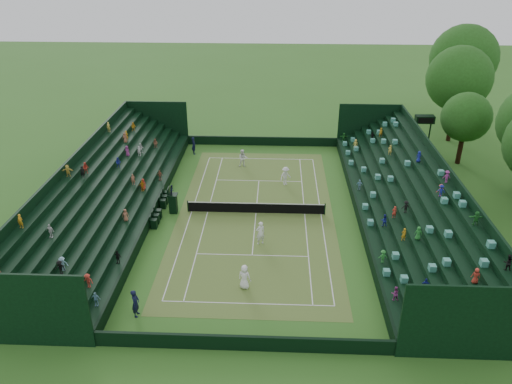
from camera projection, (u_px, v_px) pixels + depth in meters
ground at (256, 213)px, 42.24m from camera, size 160.00×160.00×0.00m
court_surface at (256, 213)px, 42.24m from camera, size 12.97×26.77×0.01m
perimeter_wall_north at (262, 141)px, 56.21m from camera, size 17.17×0.20×1.00m
perimeter_wall_south at (244, 343)px, 27.82m from camera, size 17.17×0.20×1.00m
perimeter_wall_east at (357, 210)px, 41.68m from camera, size 0.20×31.77×1.00m
perimeter_wall_west at (156, 206)px, 42.35m from camera, size 0.20×31.77×1.00m
north_grandstand at (409, 200)px, 41.05m from camera, size 6.60×32.00×4.90m
south_grandstand at (106, 194)px, 42.04m from camera, size 6.60×32.00×4.90m
tennis_net at (256, 208)px, 42.00m from camera, size 11.67×0.10×1.06m
scoreboard_tower at (425, 121)px, 54.44m from camera, size 2.00×1.00×3.70m
tree_row at (500, 98)px, 48.50m from camera, size 10.76×38.01×12.12m
umpire_chair at (173, 201)px, 41.86m from camera, size 0.82×0.82×2.57m
courtside_chairs at (161, 208)px, 42.07m from camera, size 0.52×5.49×1.13m
player_near_west at (244, 277)px, 32.70m from camera, size 0.99×0.81×1.75m
player_near_east at (260, 233)px, 37.52m from camera, size 0.83×0.71×1.91m
player_far_west at (243, 158)px, 50.60m from camera, size 0.95×0.76×1.84m
player_far_east at (285, 176)px, 46.82m from camera, size 1.34×1.24×1.80m
line_judge_north at (194, 146)px, 53.72m from camera, size 0.66×0.80×1.90m
line_judge_south at (135, 303)px, 30.23m from camera, size 0.47×0.69×1.86m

